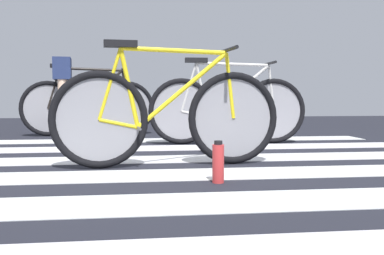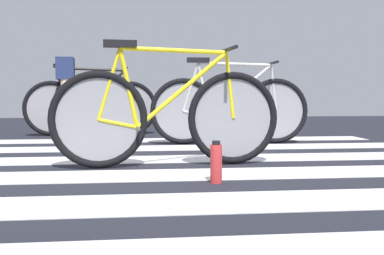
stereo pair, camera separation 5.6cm
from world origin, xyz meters
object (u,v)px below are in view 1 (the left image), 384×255
Objects in this scene: bicycle_2_of_3 at (228,109)px; water_bottle at (218,163)px; bicycle_3_of_3 at (88,106)px; cyclist_3_of_3 at (63,86)px; bicycle_1_of_3 at (168,115)px.

bicycle_2_of_3 is 6.67× the size of water_bottle.
bicycle_3_of_3 is at bearing 144.68° from bicycle_2_of_3.
cyclist_3_of_3 reaches higher than bicycle_2_of_3.
water_bottle is (-0.48, -2.10, -0.26)m from bicycle_2_of_3.
cyclist_3_of_3 is at bearing 113.96° from water_bottle.
bicycle_2_of_3 reaches higher than water_bottle.
bicycle_1_of_3 reaches higher than water_bottle.
cyclist_3_of_3 is at bearing -180.00° from bicycle_3_of_3.
bicycle_2_of_3 is 2.02m from bicycle_3_of_3.
bicycle_1_of_3 is 1.00× the size of bicycle_3_of_3.
bicycle_1_of_3 is 1.71× the size of cyclist_3_of_3.
water_bottle is (0.26, -0.66, -0.26)m from bicycle_1_of_3.
bicycle_3_of_3 is 1.71× the size of cyclist_3_of_3.
bicycle_3_of_3 is at bearing 102.86° from bicycle_1_of_3.
bicycle_2_of_3 is at bearing 77.02° from water_bottle.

